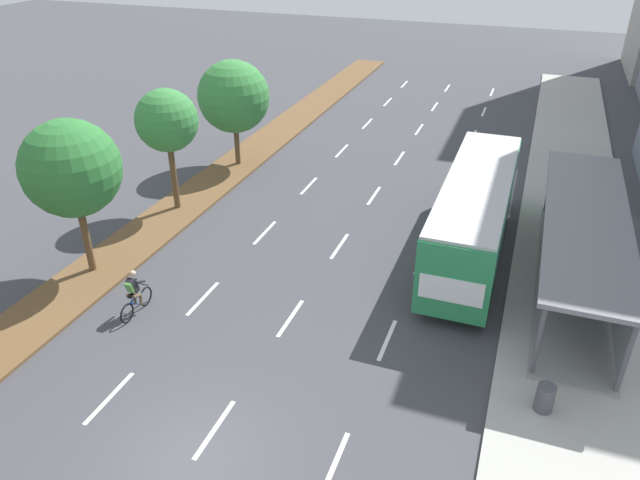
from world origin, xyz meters
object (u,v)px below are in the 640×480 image
Objects in this scene: bus_shelter at (589,244)px; median_tree_second at (71,169)px; bus at (475,208)px; trash_bin at (545,398)px; median_tree_third at (167,121)px; median_tree_fourth at (234,97)px; cyclist at (135,295)px.

median_tree_second is (-18.04, -5.46, 2.51)m from bus_shelter.
trash_bin is (3.20, -8.47, -1.49)m from bus.
bus_shelter reaches higher than trash_bin.
bus_shelter is 2.24× the size of median_tree_third.
median_tree_fourth is 6.67× the size of trash_bin.
cyclist is at bearing 179.59° from trash_bin.
median_tree_third reaches higher than cyclist.
median_tree_second reaches higher than trash_bin.
cyclist is 5.18m from median_tree_second.
trash_bin is at bearing -24.98° from median_tree_third.
bus is 15.45m from median_tree_second.
median_tree_second reaches higher than median_tree_fourth.
median_tree_third reaches higher than bus.
median_tree_third is 18.96m from trash_bin.
median_tree_second is 17.48m from trash_bin.
median_tree_fourth is at bearing 88.61° from median_tree_second.
trash_bin is (16.96, -1.84, -3.80)m from median_tree_second.
trash_bin is at bearing -0.41° from cyclist.
bus_shelter is 16.44m from cyclist.
bus_shelter is 14.91× the size of trash_bin.
trash_bin is at bearing -39.71° from median_tree_fourth.
cyclist is 2.14× the size of trash_bin.
bus reaches higher than cyclist.
median_tree_fourth is 21.92m from trash_bin.
median_tree_second is 1.07× the size of median_tree_third.
median_tree_second is (-13.76, -6.63, 2.31)m from bus.
trash_bin is at bearing -6.20° from median_tree_second.
median_tree_third is 6.02m from median_tree_fourth.
cyclist is 0.32× the size of median_tree_fourth.
bus_shelter is at bearing 26.05° from cyclist.
bus is at bearing 25.72° from median_tree_second.
bus is 13.84m from median_tree_third.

